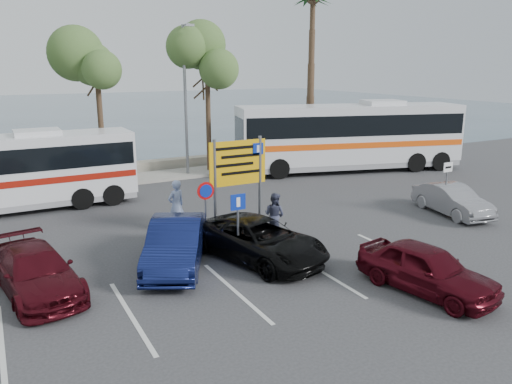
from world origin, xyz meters
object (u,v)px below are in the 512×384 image
suv_black (259,240)px  pedestrian_far (274,215)px  car_maroon (36,272)px  car_red (426,269)px  street_lamp_right (186,93)px  car_silver_b (452,200)px  car_blue (176,243)px  direction_sign (238,170)px  coach_bus_right (349,139)px  pedestrian_near (176,206)px

suv_black → pedestrian_far: 2.24m
car_maroon → pedestrian_far: bearing=-3.2°
car_red → pedestrian_far: size_ratio=2.37×
pedestrian_far → car_red: bearing=166.2°
suv_black → street_lamp_right: bearing=62.8°
street_lamp_right → car_silver_b: bearing=-60.2°
street_lamp_right → car_blue: size_ratio=1.79×
direction_sign → car_silver_b: direction_sign is taller
car_red → car_silver_b: 8.15m
coach_bus_right → car_maroon: bearing=-153.3°
car_red → direction_sign: bearing=99.2°
car_blue → car_red: bearing=-16.2°
coach_bus_right → suv_black: 15.08m
street_lamp_right → pedestrian_near: 10.24m
coach_bus_right → pedestrian_near: bearing=-155.7°
car_maroon → car_red: 10.65m
street_lamp_right → car_maroon: bearing=-126.8°
car_maroon → pedestrian_far: 8.08m
car_red → car_silver_b: car_red is taller
car_silver_b → pedestrian_far: bearing=-177.8°
car_silver_b → pedestrian_far: (-7.96, 1.07, 0.20)m
coach_bus_right → car_blue: coach_bus_right is taller
direction_sign → suv_black: bearing=-101.5°
street_lamp_right → car_red: 17.47m
car_blue → pedestrian_near: (1.18, 3.24, 0.24)m
pedestrian_near → car_blue: bearing=52.0°
street_lamp_right → car_red: (0.41, -17.02, -3.93)m
car_maroon → coach_bus_right: bearing=17.4°
street_lamp_right → pedestrian_near: street_lamp_right is taller
suv_black → pedestrian_far: pedestrian_far is taller
coach_bus_right → pedestrian_near: coach_bus_right is taller
coach_bus_right → car_silver_b: (-1.92, -9.21, -1.27)m
pedestrian_far → direction_sign: bearing=23.8°
car_maroon → car_red: car_red is taller
direction_sign → car_blue: (-3.00, -1.70, -1.69)m
pedestrian_far → car_maroon: bearing=69.1°
car_blue → car_maroon: (-4.00, 0.00, -0.11)m
suv_black → pedestrian_far: size_ratio=2.90×
pedestrian_far → car_blue: bearing=75.0°
coach_bus_right → car_silver_b: size_ratio=3.53×
car_maroon → pedestrian_near: (5.18, 3.24, 0.35)m
coach_bus_right → pedestrian_far: (-9.88, -8.15, -1.07)m
coach_bus_right → pedestrian_near: 14.01m
car_blue → pedestrian_far: (4.04, 0.85, 0.09)m
car_blue → car_silver_b: 12.00m
direction_sign → car_silver_b: size_ratio=0.95×
direction_sign → pedestrian_far: size_ratio=2.17×
direction_sign → car_silver_b: (9.00, -1.91, -1.80)m
direction_sign → pedestrian_near: bearing=139.8°
car_maroon → pedestrian_far: pedestrian_far is taller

